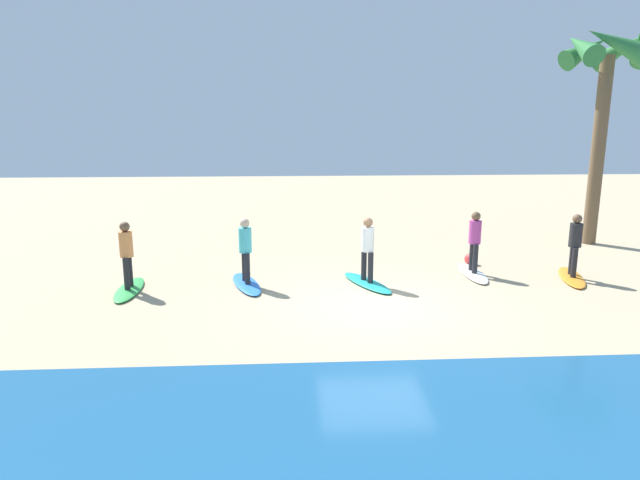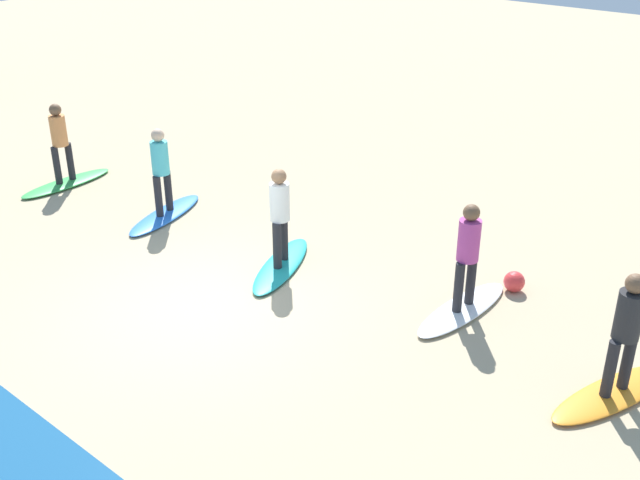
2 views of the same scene
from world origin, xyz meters
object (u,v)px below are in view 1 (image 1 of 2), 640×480
(surfboard_green, at_px, (129,289))
(beach_ball, at_px, (470,259))
(surfer_teal, at_px, (368,245))
(surfboard_white, at_px, (473,273))
(surfboard_teal, at_px, (367,283))
(surfboard_orange, at_px, (571,277))
(surfer_orange, at_px, (575,241))
(surfboard_blue, at_px, (246,284))
(surfer_white, at_px, (475,237))
(surfer_green, at_px, (126,250))
(surfer_blue, at_px, (245,246))
(palm_tree, at_px, (607,70))

(surfboard_green, height_order, beach_ball, beach_ball)
(surfer_teal, bearing_deg, surfboard_white, -166.33)
(surfboard_teal, bearing_deg, surfboard_orange, 68.91)
(surfer_orange, bearing_deg, surfboard_blue, 0.67)
(surfboard_white, height_order, surfer_white, surfer_white)
(surfboard_white, distance_m, surfer_green, 9.00)
(surfer_blue, bearing_deg, surfer_white, -173.89)
(surfboard_orange, relative_size, palm_tree, 0.30)
(surfer_white, relative_size, surfer_teal, 1.00)
(surfer_white, xyz_separation_m, palm_tree, (-5.24, -3.61, 4.65))
(surfboard_white, distance_m, surfer_teal, 3.24)
(surfboard_orange, bearing_deg, surfboard_blue, -71.95)
(surfboard_teal, bearing_deg, surfboard_blue, -114.45)
(surfer_blue, height_order, surfboard_green, surfer_blue)
(surfer_white, distance_m, surfer_teal, 3.08)
(surfer_teal, height_order, surfboard_green, surfer_teal)
(beach_ball, bearing_deg, surfboard_green, 12.34)
(surfboard_white, height_order, surfer_teal, surfer_teal)
(surfboard_green, bearing_deg, surfboard_orange, 89.33)
(surfer_orange, relative_size, surfer_white, 1.00)
(surfboard_orange, xyz_separation_m, surfer_blue, (8.54, 0.10, 0.99))
(surfboard_white, distance_m, surfer_blue, 6.17)
(surfboard_white, xyz_separation_m, surfboard_green, (8.89, 0.95, 0.00))
(surfboard_teal, relative_size, surfer_green, 1.28)
(surfer_orange, height_order, palm_tree, palm_tree)
(surfer_orange, xyz_separation_m, surfboard_green, (11.37, 0.40, -0.99))
(surfboard_green, bearing_deg, surfer_blue, 93.33)
(surfer_green, height_order, palm_tree, palm_tree)
(surfboard_orange, xyz_separation_m, surfer_teal, (5.47, 0.18, 0.99))
(surfboard_blue, xyz_separation_m, surfer_blue, (0.00, 0.00, 0.99))
(surfboard_white, bearing_deg, surfer_blue, -81.30)
(surfboard_orange, height_order, surfboard_green, same)
(surfboard_green, xyz_separation_m, palm_tree, (-14.13, -4.55, 5.64))
(surfer_orange, distance_m, beach_ball, 2.86)
(surfboard_blue, height_order, surfer_green, surfer_green)
(surfer_blue, relative_size, beach_ball, 5.00)
(surfboard_orange, xyz_separation_m, surfer_green, (11.37, 0.40, 0.99))
(surfer_white, distance_m, surfer_green, 8.94)
(surfer_white, height_order, surfboard_teal, surfer_white)
(surfboard_orange, xyz_separation_m, surfboard_teal, (5.47, 0.18, 0.00))
(surfboard_orange, xyz_separation_m, palm_tree, (-2.76, -4.15, 5.64))
(surfboard_blue, bearing_deg, surfer_white, 80.08)
(surfboard_green, distance_m, surfer_green, 0.99)
(surfboard_teal, bearing_deg, surfboard_green, -110.84)
(surfboard_teal, bearing_deg, surfer_white, 80.70)
(surfboard_orange, distance_m, surfer_white, 2.73)
(surfer_white, bearing_deg, surfboard_white, 0.00)
(surfer_white, height_order, beach_ball, surfer_white)
(surfer_blue, distance_m, surfer_green, 2.85)
(surfer_white, relative_size, beach_ball, 5.00)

